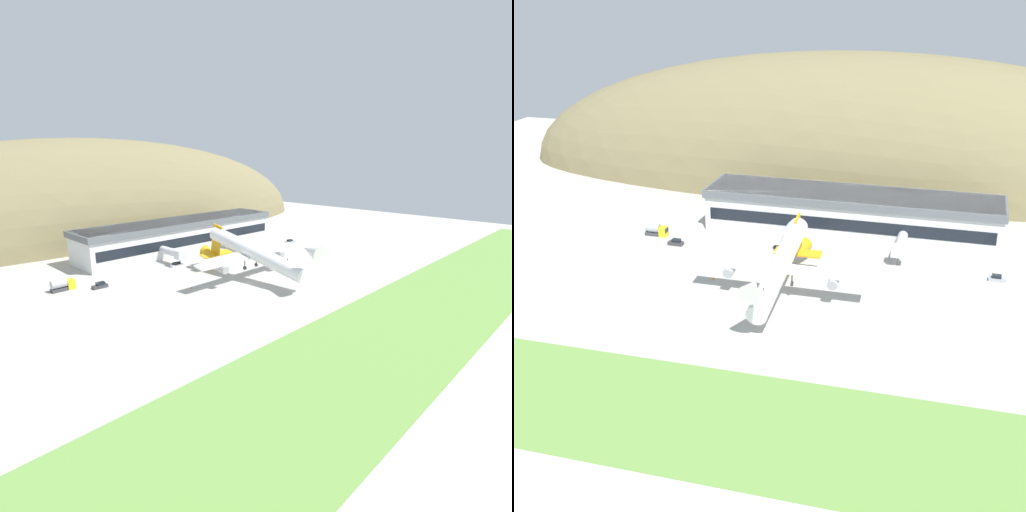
% 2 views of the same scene
% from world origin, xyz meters
% --- Properties ---
extents(ground_plane, '(335.04, 335.04, 0.00)m').
position_xyz_m(ground_plane, '(0.00, 0.00, 0.00)').
color(ground_plane, '#ADAAA3').
extents(grass_strip_foreground, '(301.53, 30.33, 0.08)m').
position_xyz_m(grass_strip_foreground, '(0.00, -44.88, 0.04)').
color(grass_strip_foreground, '#669342').
rests_on(grass_strip_foreground, ground_plane).
extents(hill_backdrop, '(251.54, 69.71, 86.29)m').
position_xyz_m(hill_backdrop, '(8.30, 102.66, 0.00)').
color(hill_backdrop, olive).
rests_on(hill_backdrop, ground_plane).
extents(terminal_building, '(80.54, 18.18, 11.73)m').
position_xyz_m(terminal_building, '(13.39, 48.07, 6.65)').
color(terminal_building, silver).
rests_on(terminal_building, ground_plane).
extents(jetway_0, '(3.38, 12.20, 5.43)m').
position_xyz_m(jetway_0, '(-1.12, 32.72, 3.99)').
color(jetway_0, silver).
rests_on(jetway_0, ground_plane).
extents(jetway_1, '(3.38, 12.63, 5.43)m').
position_xyz_m(jetway_1, '(28.30, 32.49, 3.99)').
color(jetway_1, silver).
rests_on(jetway_1, ground_plane).
extents(cargo_airplane, '(39.33, 46.37, 13.09)m').
position_xyz_m(cargo_airplane, '(5.41, 2.19, 7.94)').
color(cargo_airplane, white).
extents(service_car_0, '(4.40, 2.04, 1.42)m').
position_xyz_m(service_car_0, '(-2.22, 29.68, 0.59)').
color(service_car_0, silver).
rests_on(service_car_0, ground_plane).
extents(service_car_1, '(4.02, 1.98, 1.51)m').
position_xyz_m(service_car_1, '(51.88, 25.55, 0.63)').
color(service_car_1, '#999EA3').
rests_on(service_car_1, ground_plane).
extents(service_car_2, '(4.07, 1.89, 1.65)m').
position_xyz_m(service_car_2, '(-29.89, 26.71, 0.68)').
color(service_car_2, '#333338').
rests_on(service_car_2, ground_plane).
extents(fuel_truck, '(6.14, 2.45, 3.23)m').
position_xyz_m(fuel_truck, '(-37.88, 32.02, 1.53)').
color(fuel_truck, gold).
rests_on(fuel_truck, ground_plane).
extents(traffic_cone_0, '(0.52, 0.52, 0.58)m').
position_xyz_m(traffic_cone_0, '(-12.57, 8.19, 0.28)').
color(traffic_cone_0, orange).
rests_on(traffic_cone_0, ground_plane).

